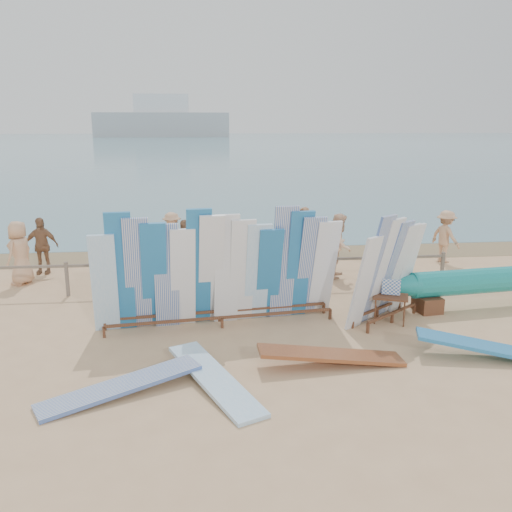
{
  "coord_description": "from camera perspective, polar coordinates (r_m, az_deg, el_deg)",
  "views": [
    {
      "loc": [
        -0.63,
        -10.71,
        4.3
      ],
      "look_at": [
        0.8,
        2.54,
        1.04
      ],
      "focal_mm": 38.0,
      "sensor_mm": 36.0,
      "label": 1
    }
  ],
  "objects": [
    {
      "name": "beachgoer_2",
      "position": [
        14.93,
        -9.52,
        -0.07
      ],
      "size": [
        0.81,
        0.79,
        1.58
      ],
      "primitive_type": "imported",
      "rotation": [
        0.0,
        0.0,
        3.89
      ],
      "color": "beige",
      "rests_on": "ground"
    },
    {
      "name": "distant_ship",
      "position": [
        191.05,
        -9.87,
        13.83
      ],
      "size": [
        45.0,
        8.0,
        14.0
      ],
      "color": "#999EA3",
      "rests_on": "ocean"
    },
    {
      "name": "flat_board_c",
      "position": [
        10.22,
        7.91,
        -11.29
      ],
      "size": [
        2.7,
        0.62,
        0.4
      ],
      "primitive_type": "cube",
      "rotation": [
        0.12,
        0.0,
        1.59
      ],
      "color": "brown",
      "rests_on": "ground"
    },
    {
      "name": "flat_board_a",
      "position": [
        9.41,
        -4.38,
        -13.5
      ],
      "size": [
        1.62,
        2.69,
        0.27
      ],
      "primitive_type": "cube",
      "rotation": [
        0.07,
        0.0,
        0.42
      ],
      "color": "#92C5EB",
      "rests_on": "ground"
    },
    {
      "name": "beach_chair_left",
      "position": [
        14.87,
        -3.14,
        -2.07
      ],
      "size": [
        0.78,
        0.79,
        0.88
      ],
      "rotation": [
        0.0,
        0.0,
        -0.59
      ],
      "color": "red",
      "rests_on": "ground"
    },
    {
      "name": "beachgoer_4",
      "position": [
        15.2,
        -7.53,
        0.58
      ],
      "size": [
        1.07,
        0.55,
        1.75
      ],
      "primitive_type": "imported",
      "rotation": [
        0.0,
        0.0,
        6.17
      ],
      "color": "#8C6042",
      "rests_on": "ground"
    },
    {
      "name": "fence",
      "position": [
        14.21,
        -3.43,
        -1.26
      ],
      "size": [
        12.08,
        0.08,
        0.9
      ],
      "color": "#736457",
      "rests_on": "ground"
    },
    {
      "name": "beachgoer_extra_0",
      "position": [
        18.2,
        19.32,
        1.96
      ],
      "size": [
        0.83,
        1.16,
        1.66
      ],
      "primitive_type": "imported",
      "rotation": [
        0.0,
        0.0,
        1.98
      ],
      "color": "tan",
      "rests_on": "ground"
    },
    {
      "name": "side_surfboard_rack",
      "position": [
        12.26,
        13.59,
        -1.74
      ],
      "size": [
        2.06,
        1.73,
        2.49
      ],
      "rotation": [
        0.0,
        0.0,
        0.64
      ],
      "color": "brown",
      "rests_on": "ground"
    },
    {
      "name": "beachgoer_extra_1",
      "position": [
        17.05,
        -21.66,
        1.02
      ],
      "size": [
        1.01,
        0.5,
        1.67
      ],
      "primitive_type": "imported",
      "rotation": [
        0.0,
        0.0,
        6.21
      ],
      "color": "#8C6042",
      "rests_on": "ground"
    },
    {
      "name": "stroller",
      "position": [
        15.0,
        4.64,
        -1.34
      ],
      "size": [
        0.58,
        0.79,
        1.02
      ],
      "rotation": [
        0.0,
        0.0,
        0.09
      ],
      "color": "red",
      "rests_on": "ground"
    },
    {
      "name": "wet_sand_strip",
      "position": [
        18.43,
        -4.04,
        0.2
      ],
      "size": [
        40.0,
        2.6,
        0.01
      ],
      "primitive_type": "cube",
      "color": "olive",
      "rests_on": "ground"
    },
    {
      "name": "beachgoer_7",
      "position": [
        17.24,
        4.97,
        2.25
      ],
      "size": [
        0.55,
        0.72,
        1.77
      ],
      "primitive_type": "imported",
      "rotation": [
        0.0,
        0.0,
        5.05
      ],
      "color": "#8C6042",
      "rests_on": "ground"
    },
    {
      "name": "ocean",
      "position": [
        138.78,
        -6.03,
        11.88
      ],
      "size": [
        320.0,
        240.0,
        0.02
      ],
      "primitive_type": "cube",
      "color": "slate",
      "rests_on": "ground"
    },
    {
      "name": "beachgoer_0",
      "position": [
        16.13,
        -23.62,
        0.31
      ],
      "size": [
        0.71,
        0.95,
        1.76
      ],
      "primitive_type": "imported",
      "rotation": [
        0.0,
        0.0,
        4.31
      ],
      "color": "tan",
      "rests_on": "ground"
    },
    {
      "name": "beachgoer_10",
      "position": [
        16.49,
        14.23,
        1.12
      ],
      "size": [
        1.04,
        0.68,
        1.64
      ],
      "primitive_type": "imported",
      "rotation": [
        0.0,
        0.0,
        0.3
      ],
      "color": "#8C6042",
      "rests_on": "ground"
    },
    {
      "name": "beach_chair_right",
      "position": [
        15.31,
        -0.83,
        -1.54
      ],
      "size": [
        0.8,
        0.81,
        0.93
      ],
      "rotation": [
        0.0,
        0.0,
        0.47
      ],
      "color": "red",
      "rests_on": "ground"
    },
    {
      "name": "outrigger_canoe",
      "position": [
        14.29,
        24.2,
        -2.42
      ],
      "size": [
        6.85,
        1.37,
        0.97
      ],
      "rotation": [
        0.0,
        0.0,
        0.12
      ],
      "color": "brown",
      "rests_on": "ground"
    },
    {
      "name": "beachgoer_8",
      "position": [
        15.68,
        8.79,
        1.11
      ],
      "size": [
        0.77,
        0.99,
        1.84
      ],
      "primitive_type": "imported",
      "rotation": [
        0.0,
        0.0,
        1.13
      ],
      "color": "beige",
      "rests_on": "ground"
    },
    {
      "name": "main_surfboard_rack",
      "position": [
        11.68,
        -3.85,
        -1.77
      ],
      "size": [
        5.34,
        1.27,
        2.65
      ],
      "rotation": [
        0.0,
        0.0,
        0.11
      ],
      "color": "brown",
      "rests_on": "ground"
    },
    {
      "name": "beachgoer_3",
      "position": [
        17.49,
        -8.8,
        2.0
      ],
      "size": [
        1.0,
        1.05,
        1.59
      ],
      "primitive_type": "imported",
      "rotation": [
        0.0,
        0.0,
        5.45
      ],
      "color": "tan",
      "rests_on": "ground"
    },
    {
      "name": "vendor_table",
      "position": [
        12.4,
        13.92,
        -5.35
      ],
      "size": [
        0.89,
        0.77,
        1.0
      ],
      "rotation": [
        0.0,
        0.0,
        -0.37
      ],
      "color": "brown",
      "rests_on": "ground"
    },
    {
      "name": "ground",
      "position": [
        11.56,
        -2.64,
        -8.12
      ],
      "size": [
        160.0,
        160.0,
        0.0
      ],
      "primitive_type": "plane",
      "color": "tan",
      "rests_on": "ground"
    },
    {
      "name": "flat_board_e",
      "position": [
        9.43,
        -13.98,
        -13.85
      ],
      "size": [
        2.66,
        1.72,
        0.26
      ],
      "primitive_type": "cube",
      "rotation": [
        0.07,
        0.0,
        -1.1
      ],
      "color": "silver",
      "rests_on": "ground"
    },
    {
      "name": "flat_board_d",
      "position": [
        11.27,
        23.33,
        -9.9
      ],
      "size": [
        2.73,
        1.34,
        0.44
      ],
      "primitive_type": "cube",
      "rotation": [
        0.14,
        0.0,
        1.27
      ],
      "color": "#226FAC",
      "rests_on": "ground"
    }
  ]
}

